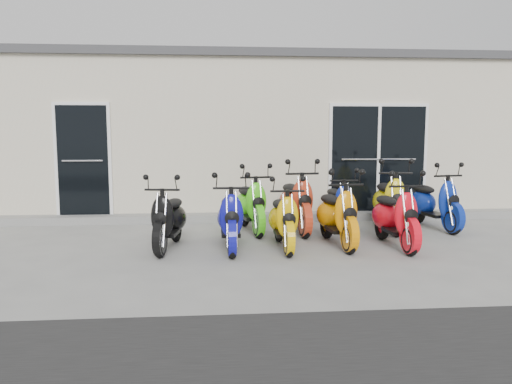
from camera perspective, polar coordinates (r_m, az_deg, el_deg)
ground at (r=7.88m, az=0.37°, el=-5.96°), size 80.00×80.00×0.00m
building at (r=12.86m, az=-1.73°, el=6.27°), size 14.00×6.00×3.20m
roof_cap at (r=12.95m, az=-1.76°, el=13.72°), size 14.20×6.20×0.16m
front_step at (r=9.84m, az=-0.70°, el=-2.89°), size 14.00×0.40×0.15m
door_left at (r=10.14m, az=-19.15°, el=3.76°), size 1.07×0.08×2.22m
door_right at (r=10.37m, az=13.76°, el=4.01°), size 2.02×0.08×2.22m
scooter_front_black at (r=7.55m, az=-9.97°, el=-2.13°), size 0.79×1.64×1.17m
scooter_front_blue at (r=7.43m, az=-2.95°, el=-2.05°), size 0.60×1.63×1.20m
scooter_front_orange_a at (r=7.47m, az=3.16°, el=-2.24°), size 0.57×1.55×1.14m
scooter_front_orange_b at (r=7.76m, az=9.26°, el=-1.66°), size 0.73×1.70×1.22m
scooter_front_red at (r=7.85m, az=15.62°, el=-1.77°), size 0.66×1.66×1.21m
scooter_back_green at (r=8.71m, az=-0.61°, el=-0.58°), size 0.86×1.74×1.23m
scooter_back_red at (r=8.75m, az=4.60°, el=-0.31°), size 0.79×1.82×1.31m
scooter_back_blue at (r=9.03m, az=9.41°, el=-0.70°), size 0.56×1.55×1.14m
scooter_back_yellow at (r=9.17m, az=15.01°, el=-0.19°), size 0.86×1.84×1.31m
scooter_back_extra at (r=9.54m, az=19.71°, el=-0.32°), size 0.86×1.74×1.23m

